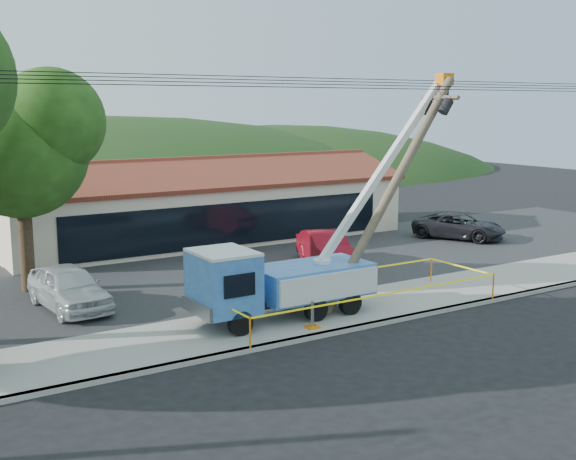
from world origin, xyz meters
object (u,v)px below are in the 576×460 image
(utility_truck, at_px, (280,278))
(car_dark, at_px, (458,240))
(car_red, at_px, (326,267))
(car_silver, at_px, (70,311))
(leaning_pole, at_px, (396,181))

(utility_truck, xyz_separation_m, car_dark, (16.49, 7.73, -1.59))
(car_red, relative_size, car_dark, 0.94)
(utility_truck, xyz_separation_m, car_silver, (-5.86, 5.20, -1.59))
(utility_truck, distance_m, leaning_pole, 5.71)
(utility_truck, bearing_deg, car_silver, 138.44)
(leaning_pole, relative_size, car_dark, 1.68)
(car_dark, bearing_deg, leaning_pole, -172.56)
(leaning_pole, distance_m, car_dark, 15.09)
(car_silver, relative_size, car_red, 1.01)
(car_dark, bearing_deg, car_silver, 158.94)
(car_red, bearing_deg, leaning_pole, -86.60)
(utility_truck, distance_m, car_silver, 7.99)
(leaning_pole, xyz_separation_m, car_red, (1.61, 6.69, -4.74))
(utility_truck, xyz_separation_m, leaning_pole, (4.74, -0.48, 3.15))
(leaning_pole, xyz_separation_m, car_silver, (-10.60, 5.68, -4.74))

